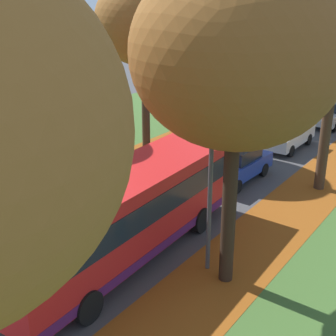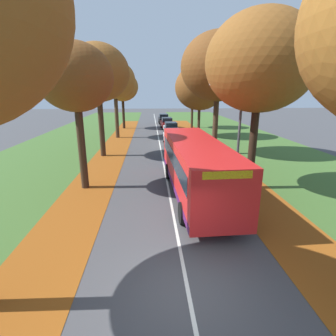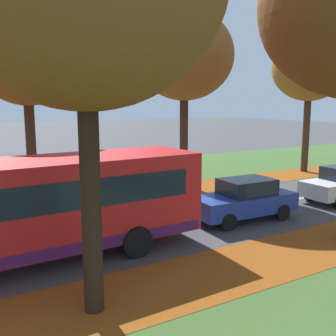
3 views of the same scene
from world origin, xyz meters
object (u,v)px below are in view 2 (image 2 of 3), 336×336
(tree_left_mid, at_px, (98,73))
(tree_right_distant, at_px, (193,90))
(tree_right_mid, at_px, (218,67))
(tree_right_far, at_px, (200,87))
(streetlamp_right, at_px, (234,124))
(car_red_fourth_in_line, at_px, (167,123))
(car_white_following, at_px, (172,137))
(tree_right_near, at_px, (260,63))
(car_black_trailing, at_px, (164,119))
(tree_left_near, at_px, (75,78))
(car_blue_lead, at_px, (177,149))
(bus, at_px, (196,165))
(tree_left_distant, at_px, (122,87))
(car_silver_third_in_line, at_px, (171,129))
(tree_left_far, at_px, (115,80))

(tree_left_mid, height_order, tree_right_distant, tree_left_mid)
(tree_left_mid, height_order, tree_right_mid, tree_right_mid)
(tree_right_far, xyz_separation_m, streetlamp_right, (-1.35, -17.94, -2.18))
(tree_right_far, height_order, car_red_fourth_in_line, tree_right_far)
(car_white_following, bearing_deg, tree_right_far, 51.65)
(tree_right_near, bearing_deg, tree_left_mid, 138.84)
(tree_right_near, xyz_separation_m, car_black_trailing, (-3.37, 32.24, -6.12))
(tree_left_near, relative_size, car_black_trailing, 1.90)
(tree_right_distant, distance_m, car_blue_lead, 19.93)
(bus, xyz_separation_m, car_blue_lead, (-0.18, 8.19, -0.89))
(car_black_trailing, bearing_deg, car_white_following, -90.31)
(tree_left_distant, height_order, streetlamp_right, tree_left_distant)
(streetlamp_right, relative_size, car_white_following, 1.42)
(tree_left_mid, xyz_separation_m, tree_right_near, (9.95, -8.69, 0.02))
(car_silver_third_in_line, height_order, car_red_fourth_in_line, same)
(tree_left_far, bearing_deg, car_silver_third_in_line, 13.09)
(tree_right_far, xyz_separation_m, car_white_following, (-3.72, -4.70, -5.10))
(tree_right_far, distance_m, car_black_trailing, 15.44)
(tree_right_mid, relative_size, bus, 0.98)
(tree_left_near, height_order, car_silver_third_in_line, tree_left_near)
(tree_right_mid, xyz_separation_m, tree_right_distant, (0.69, 17.53, -1.75))
(tree_right_near, bearing_deg, tree_right_distant, 88.52)
(tree_right_mid, height_order, car_white_following, tree_right_mid)
(tree_left_distant, bearing_deg, tree_left_mid, -90.62)
(tree_left_far, xyz_separation_m, tree_right_far, (10.01, 0.08, -0.79))
(tree_right_far, relative_size, bus, 0.82)
(streetlamp_right, bearing_deg, bus, -156.87)
(bus, height_order, car_red_fourth_in_line, bus)
(tree_left_near, relative_size, tree_right_far, 0.93)
(tree_left_distant, height_order, bus, tree_left_distant)
(bus, bearing_deg, tree_right_mid, 70.65)
(tree_right_far, relative_size, car_red_fourth_in_line, 2.01)
(tree_left_distant, height_order, tree_right_distant, tree_left_distant)
(tree_left_mid, relative_size, tree_right_far, 1.08)
(car_silver_third_in_line, bearing_deg, car_blue_lead, -92.17)
(tree_left_far, bearing_deg, car_black_trailing, 65.76)
(bus, distance_m, car_white_following, 14.22)
(tree_right_distant, height_order, bus, tree_right_distant)
(tree_left_near, relative_size, tree_right_distant, 1.02)
(tree_left_distant, distance_m, car_silver_third_in_line, 10.84)
(tree_right_distant, height_order, car_silver_third_in_line, tree_right_distant)
(car_white_following, bearing_deg, car_red_fourth_in_line, 88.78)
(tree_right_near, relative_size, car_blue_lead, 2.24)
(bus, bearing_deg, tree_left_far, 108.80)
(tree_right_far, relative_size, car_blue_lead, 2.02)
(tree_right_distant, xyz_separation_m, car_blue_lead, (-4.22, -18.86, -4.87))
(tree_left_mid, distance_m, car_red_fourth_in_line, 19.29)
(tree_left_far, xyz_separation_m, car_red_fourth_in_line, (6.55, 7.67, -5.89))
(tree_right_distant, height_order, streetlamp_right, tree_right_distant)
(car_black_trailing, bearing_deg, tree_right_far, -75.62)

